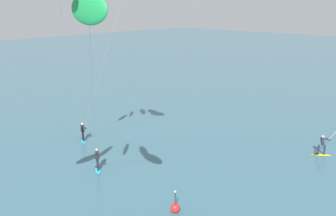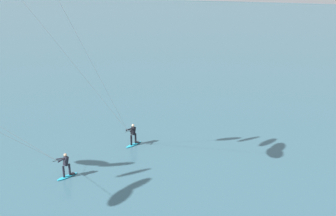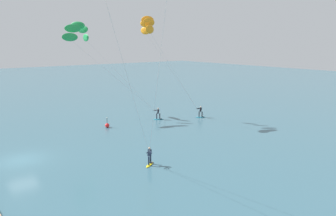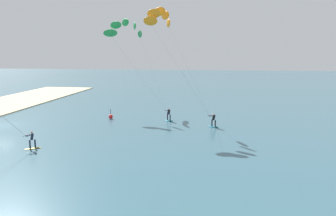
{
  "view_description": "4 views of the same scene",
  "coord_description": "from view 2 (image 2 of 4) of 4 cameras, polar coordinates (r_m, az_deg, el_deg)",
  "views": [
    {
      "loc": [
        -19.93,
        -0.8,
        11.67
      ],
      "look_at": [
        -0.4,
        17.25,
        4.1
      ],
      "focal_mm": 39.7,
      "sensor_mm": 36.0,
      "label": 1
    },
    {
      "loc": [
        6.78,
        -3.54,
        14.0
      ],
      "look_at": [
        1.14,
        20.51,
        4.96
      ],
      "focal_mm": 47.34,
      "sensor_mm": 36.0,
      "label": 2
    },
    {
      "loc": [
        30.92,
        -6.46,
        10.74
      ],
      "look_at": [
        -0.92,
        17.96,
        2.58
      ],
      "focal_mm": 34.48,
      "sensor_mm": 36.0,
      "label": 3
    },
    {
      "loc": [
        35.31,
        24.97,
        8.85
      ],
      "look_at": [
        0.05,
        20.22,
        2.64
      ],
      "focal_mm": 34.95,
      "sensor_mm": 36.0,
      "label": 4
    }
  ],
  "objects": []
}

